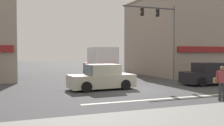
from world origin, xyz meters
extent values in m
plane|color=#3D3D3F|center=(0.00, 0.00, 0.00)|extent=(120.00, 120.00, 0.00)
cube|color=silver|center=(0.00, -3.50, 0.00)|extent=(9.00, 0.24, 0.01)
cube|color=gray|center=(10.66, 9.11, 3.87)|extent=(10.19, 10.38, 7.74)
cube|color=maroon|center=(10.66, 3.81, 2.60)|extent=(9.68, 0.24, 0.50)
cube|color=slate|center=(10.66, 9.11, 7.89)|extent=(10.19, 10.38, 0.30)
cylinder|color=#47474C|center=(5.62, 4.01, 3.10)|extent=(0.18, 0.18, 6.20)
cylinder|color=#47474C|center=(3.22, 3.98, 5.95)|extent=(4.80, 0.18, 0.12)
cube|color=black|center=(3.94, 3.99, 5.55)|extent=(0.20, 0.24, 0.60)
sphere|color=black|center=(3.82, 3.99, 5.73)|extent=(0.12, 0.12, 0.12)
sphere|color=orange|center=(3.82, 3.99, 5.55)|extent=(0.12, 0.12, 0.12)
sphere|color=black|center=(3.82, 3.99, 5.37)|extent=(0.12, 0.12, 0.12)
cube|color=black|center=(2.50, 3.98, 5.55)|extent=(0.20, 0.24, 0.60)
sphere|color=black|center=(2.38, 3.97, 5.73)|extent=(0.12, 0.12, 0.12)
sphere|color=orange|center=(2.38, 3.97, 5.55)|extent=(0.12, 0.12, 0.12)
sphere|color=black|center=(2.38, 3.97, 5.37)|extent=(0.12, 0.12, 0.12)
cube|color=black|center=(6.02, 0.25, 0.54)|extent=(4.19, 1.93, 0.80)
cube|color=black|center=(5.92, 0.25, 1.26)|extent=(1.99, 1.66, 0.64)
cube|color=#475666|center=(6.89, 0.20, 1.26)|extent=(0.14, 1.44, 0.54)
cylinder|color=black|center=(7.34, 1.03, 0.32)|extent=(0.65, 0.22, 0.64)
cylinder|color=black|center=(4.80, 1.17, 0.32)|extent=(0.65, 0.22, 0.64)
cylinder|color=black|center=(4.71, -0.53, 0.32)|extent=(0.65, 0.22, 0.64)
cube|color=maroon|center=(-0.02, 6.89, 0.75)|extent=(2.43, 5.74, 1.20)
cube|color=silver|center=(-0.06, 6.34, 2.05)|extent=(2.16, 3.54, 1.40)
cube|color=#475666|center=(0.07, 8.05, 2.05)|extent=(1.75, 0.19, 1.19)
cylinder|color=black|center=(-0.88, 8.69, 0.42)|extent=(0.30, 0.86, 0.84)
cylinder|color=black|center=(1.12, 8.54, 0.42)|extent=(0.30, 0.86, 0.84)
cylinder|color=black|center=(-1.15, 5.23, 0.42)|extent=(0.30, 0.86, 0.84)
cylinder|color=black|center=(0.85, 5.08, 0.42)|extent=(0.30, 0.86, 0.84)
cube|color=#B7B29E|center=(-2.05, 0.78, 0.54)|extent=(4.18, 1.91, 0.80)
cube|color=#B7B29E|center=(-1.95, 0.79, 1.26)|extent=(1.98, 1.65, 0.64)
cube|color=#475666|center=(-2.92, 0.74, 1.26)|extent=(0.13, 1.44, 0.54)
cylinder|color=black|center=(-3.28, -0.13, 0.32)|extent=(0.65, 0.21, 0.64)
cylinder|color=black|center=(-3.36, 1.57, 0.32)|extent=(0.65, 0.21, 0.64)
cylinder|color=black|center=(-0.74, 0.00, 0.32)|extent=(0.65, 0.21, 0.64)
cylinder|color=black|center=(-0.82, 1.69, 0.32)|extent=(0.65, 0.21, 0.64)
cylinder|color=#333338|center=(2.11, -5.08, 0.43)|extent=(0.14, 0.14, 0.86)
cylinder|color=#333338|center=(1.96, -4.99, 0.43)|extent=(0.14, 0.14, 0.86)
cube|color=maroon|center=(2.04, -5.03, 1.15)|extent=(0.42, 0.37, 0.58)
sphere|color=brown|center=(2.04, -5.03, 1.56)|extent=(0.22, 0.22, 0.22)
cylinder|color=maroon|center=(1.83, -4.91, 1.15)|extent=(0.09, 0.09, 0.56)
cube|color=brown|center=(1.78, -4.84, 0.98)|extent=(0.24, 0.30, 0.24)
camera|label=1|loc=(-7.40, -14.69, 2.31)|focal=42.00mm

